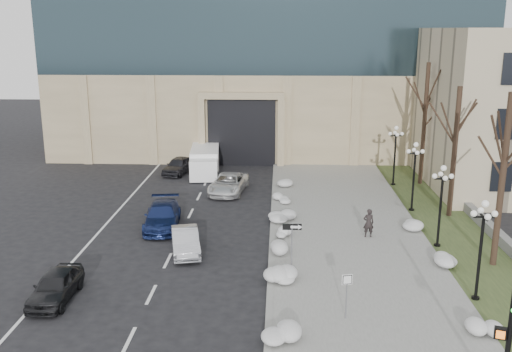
{
  "coord_description": "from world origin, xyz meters",
  "views": [
    {
      "loc": [
        -0.64,
        -17.94,
        11.93
      ],
      "look_at": [
        -2.0,
        14.63,
        3.5
      ],
      "focal_mm": 40.0,
      "sensor_mm": 36.0,
      "label": 1
    }
  ],
  "objects_px": {
    "traffic_signal": "(506,350)",
    "lamppost_b": "(441,195)",
    "car_b": "(185,241)",
    "car_d": "(228,184)",
    "car_a": "(56,286)",
    "keep_sign": "(347,287)",
    "lamppost_d": "(395,147)",
    "one_way_sign": "(295,233)",
    "car_c": "(162,216)",
    "box_truck": "(205,162)",
    "lamppost_a": "(482,237)",
    "pedestrian": "(369,223)",
    "car_e": "(179,165)",
    "lamppost_c": "(414,167)"
  },
  "relations": [
    {
      "from": "car_d",
      "to": "box_truck",
      "type": "xyz_separation_m",
      "value": [
        -2.53,
        5.81,
        0.31
      ]
    },
    {
      "from": "box_truck",
      "to": "lamppost_a",
      "type": "distance_m",
      "value": 27.55
    },
    {
      "from": "pedestrian",
      "to": "car_d",
      "type": "bearing_deg",
      "value": -50.59
    },
    {
      "from": "pedestrian",
      "to": "lamppost_d",
      "type": "xyz_separation_m",
      "value": [
        3.69,
        11.76,
        2.1
      ]
    },
    {
      "from": "car_c",
      "to": "lamppost_d",
      "type": "xyz_separation_m",
      "value": [
        16.11,
        10.3,
        2.33
      ]
    },
    {
      "from": "lamppost_a",
      "to": "lamppost_d",
      "type": "height_order",
      "value": "same"
    },
    {
      "from": "traffic_signal",
      "to": "lamppost_a",
      "type": "bearing_deg",
      "value": 95.07
    },
    {
      "from": "car_c",
      "to": "lamppost_d",
      "type": "bearing_deg",
      "value": 26.25
    },
    {
      "from": "car_b",
      "to": "car_d",
      "type": "relative_size",
      "value": 0.8
    },
    {
      "from": "car_c",
      "to": "pedestrian",
      "type": "bearing_deg",
      "value": -13.04
    },
    {
      "from": "pedestrian",
      "to": "car_b",
      "type": "bearing_deg",
      "value": 9.28
    },
    {
      "from": "car_b",
      "to": "pedestrian",
      "type": "bearing_deg",
      "value": 1.15
    },
    {
      "from": "lamppost_a",
      "to": "lamppost_c",
      "type": "xyz_separation_m",
      "value": [
        0.0,
        13.0,
        0.0
      ]
    },
    {
      "from": "car_a",
      "to": "car_e",
      "type": "xyz_separation_m",
      "value": [
        1.52,
        23.36,
        0.03
      ]
    },
    {
      "from": "keep_sign",
      "to": "lamppost_a",
      "type": "distance_m",
      "value": 6.6
    },
    {
      "from": "car_a",
      "to": "car_d",
      "type": "height_order",
      "value": "car_d"
    },
    {
      "from": "lamppost_b",
      "to": "lamppost_c",
      "type": "bearing_deg",
      "value": 90.0
    },
    {
      "from": "car_d",
      "to": "pedestrian",
      "type": "height_order",
      "value": "pedestrian"
    },
    {
      "from": "car_b",
      "to": "car_c",
      "type": "height_order",
      "value": "car_c"
    },
    {
      "from": "traffic_signal",
      "to": "lamppost_c",
      "type": "bearing_deg",
      "value": 102.99
    },
    {
      "from": "lamppost_a",
      "to": "pedestrian",
      "type": "bearing_deg",
      "value": 115.51
    },
    {
      "from": "box_truck",
      "to": "keep_sign",
      "type": "bearing_deg",
      "value": -75.02
    },
    {
      "from": "box_truck",
      "to": "lamppost_d",
      "type": "relative_size",
      "value": 1.42
    },
    {
      "from": "car_b",
      "to": "lamppost_a",
      "type": "xyz_separation_m",
      "value": [
        14.03,
        -5.17,
        2.4
      ]
    },
    {
      "from": "lamppost_a",
      "to": "traffic_signal",
      "type": "bearing_deg",
      "value": -102.67
    },
    {
      "from": "car_b",
      "to": "lamppost_a",
      "type": "distance_m",
      "value": 15.15
    },
    {
      "from": "car_e",
      "to": "pedestrian",
      "type": "distance_m",
      "value": 20.32
    },
    {
      "from": "car_a",
      "to": "one_way_sign",
      "type": "distance_m",
      "value": 11.45
    },
    {
      "from": "car_a",
      "to": "car_b",
      "type": "bearing_deg",
      "value": 49.44
    },
    {
      "from": "car_c",
      "to": "pedestrian",
      "type": "relative_size",
      "value": 2.99
    },
    {
      "from": "car_b",
      "to": "traffic_signal",
      "type": "bearing_deg",
      "value": -58.86
    },
    {
      "from": "traffic_signal",
      "to": "lamppost_c",
      "type": "xyz_separation_m",
      "value": [
        1.71,
        20.61,
        0.95
      ]
    },
    {
      "from": "car_d",
      "to": "car_a",
      "type": "bearing_deg",
      "value": -101.5
    },
    {
      "from": "keep_sign",
      "to": "lamppost_d",
      "type": "height_order",
      "value": "lamppost_d"
    },
    {
      "from": "traffic_signal",
      "to": "car_d",
      "type": "bearing_deg",
      "value": 131.77
    },
    {
      "from": "box_truck",
      "to": "lamppost_a",
      "type": "height_order",
      "value": "lamppost_a"
    },
    {
      "from": "one_way_sign",
      "to": "lamppost_a",
      "type": "xyz_separation_m",
      "value": [
        8.1,
        -2.59,
        0.88
      ]
    },
    {
      "from": "car_a",
      "to": "lamppost_a",
      "type": "relative_size",
      "value": 0.84
    },
    {
      "from": "car_b",
      "to": "box_truck",
      "type": "xyz_separation_m",
      "value": [
        -1.2,
        17.69,
        0.35
      ]
    },
    {
      "from": "box_truck",
      "to": "lamppost_a",
      "type": "xyz_separation_m",
      "value": [
        15.23,
        -22.86,
        2.06
      ]
    },
    {
      "from": "keep_sign",
      "to": "lamppost_d",
      "type": "distance_m",
      "value": 22.47
    },
    {
      "from": "traffic_signal",
      "to": "lamppost_b",
      "type": "distance_m",
      "value": 14.25
    },
    {
      "from": "car_d",
      "to": "one_way_sign",
      "type": "xyz_separation_m",
      "value": [
        4.61,
        -14.46,
        1.48
      ]
    },
    {
      "from": "lamppost_c",
      "to": "lamppost_d",
      "type": "distance_m",
      "value": 6.5
    },
    {
      "from": "keep_sign",
      "to": "lamppost_d",
      "type": "xyz_separation_m",
      "value": [
        6.07,
        21.58,
        1.52
      ]
    },
    {
      "from": "car_b",
      "to": "car_e",
      "type": "xyz_separation_m",
      "value": [
        -3.43,
        17.51,
        0.04
      ]
    },
    {
      "from": "car_b",
      "to": "lamppost_b",
      "type": "relative_size",
      "value": 0.85
    },
    {
      "from": "car_b",
      "to": "box_truck",
      "type": "distance_m",
      "value": 17.73
    },
    {
      "from": "pedestrian",
      "to": "keep_sign",
      "type": "distance_m",
      "value": 10.12
    },
    {
      "from": "box_truck",
      "to": "keep_sign",
      "type": "distance_m",
      "value": 26.57
    }
  ]
}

